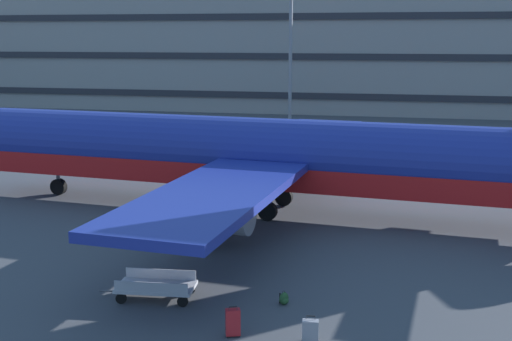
% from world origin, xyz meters
% --- Properties ---
extents(ground_plane, '(600.00, 600.00, 0.00)m').
position_xyz_m(ground_plane, '(0.00, 0.00, 0.00)').
color(ground_plane, '#424449').
extents(terminal_structure, '(166.01, 21.08, 12.95)m').
position_xyz_m(terminal_structure, '(0.00, 51.62, 6.48)').
color(terminal_structure, gray).
rests_on(terminal_structure, ground_plane).
extents(airliner, '(35.80, 28.99, 9.93)m').
position_xyz_m(airliner, '(3.88, -0.23, 2.85)').
color(airliner, navy).
rests_on(airliner, ground_plane).
extents(light_mast_left, '(1.80, 0.50, 20.18)m').
position_xyz_m(light_mast_left, '(-0.61, 35.38, 11.76)').
color(light_mast_left, gray).
rests_on(light_mast_left, ground_plane).
extents(suitcase_silver, '(0.49, 0.31, 0.79)m').
position_xyz_m(suitcase_silver, '(8.26, -14.07, 0.36)').
color(suitcase_silver, gray).
rests_on(suitcase_silver, ground_plane).
extents(suitcase_black, '(0.49, 0.39, 0.97)m').
position_xyz_m(suitcase_black, '(5.98, -14.18, 0.45)').
color(suitcase_black, '#B21E23').
rests_on(suitcase_black, ground_plane).
extents(backpack_red, '(0.40, 0.40, 0.47)m').
position_xyz_m(backpack_red, '(7.05, -11.56, 0.20)').
color(backpack_red, '#264C26').
rests_on(backpack_red, ground_plane).
extents(baggage_cart, '(3.35, 1.53, 0.82)m').
position_xyz_m(baggage_cart, '(2.74, -11.98, 0.43)').
color(baggage_cart, '#B7B7BC').
rests_on(baggage_cart, ground_plane).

